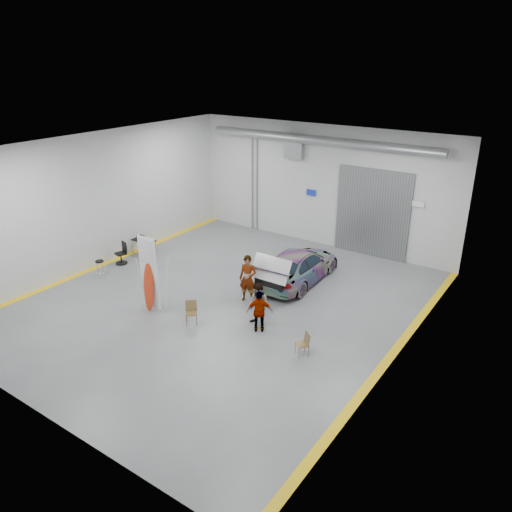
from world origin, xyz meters
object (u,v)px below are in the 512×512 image
Objects in this scene: sedan_car at (299,266)px; person_b at (258,305)px; office_chair at (122,254)px; folding_chair_far at (302,348)px; person_c at (260,312)px; person_a at (248,279)px; folding_chair_near at (192,317)px; work_table at (143,240)px; surfboard_display at (149,280)px; shop_stool at (100,269)px.

sedan_car is 2.93× the size of person_b.
folding_chair_far is at bearing 6.78° from office_chair.
person_b reaches higher than person_c.
person_c reaches higher than office_chair.
person_a is at bearing 72.56° from sedan_car.
sedan_car is 3.12× the size of person_c.
folding_chair_near is 0.84× the size of office_chair.
person_b is 1.92× the size of folding_chair_near.
office_chair reaches higher than folding_chair_far.
person_c reaches higher than sedan_car.
work_table is (-7.03, 1.12, -0.21)m from person_a.
person_b is at bearing 9.22° from office_chair.
office_chair is at bearing 150.45° from surfboard_display.
shop_stool is at bearing 166.90° from surfboard_display.
surfboard_display is 3.89× the size of folding_chair_far.
person_a is 6.89m from shop_stool.
person_b reaches higher than work_table.
office_chair is (-8.44, 1.13, -0.38)m from person_b.
surfboard_display is at bearing -40.98° from work_table.
sedan_car reaches higher than folding_chair_near.
shop_stool is 1.60m from office_chair.
person_c is 1.92× the size of folding_chair_far.
person_a reaches higher than shop_stool.
person_a reaches higher than work_table.
person_a is 2.21× the size of folding_chair_near.
sedan_car is 1.54× the size of surfboard_display.
surfboard_display reaches higher than folding_chair_far.
person_b is at bearing -159.92° from folding_chair_far.
person_a is 2.40m from person_c.
surfboard_display is 3.64× the size of folding_chair_near.
person_c is at bearing -18.00° from folding_chair_near.
surfboard_display reaches higher than person_b.
surfboard_display is at bearing -12.91° from shop_stool.
person_c is 2.07× the size of shop_stool.
folding_chair_far is at bearing 133.73° from person_c.
office_chair is (-7.72, -2.98, -0.25)m from sedan_car.
shop_stool is 0.63× the size of work_table.
person_a is at bearing -77.72° from person_c.
surfboard_display is at bearing -12.49° from office_chair.
person_b is 1.06× the size of person_c.
shop_stool is (-8.07, -0.42, -0.45)m from person_b.
person_a is 1.60× the size of work_table.
person_c reaches higher than shop_stool.
person_b is 8.53m from office_chair.
office_chair is (-6.99, -0.26, -0.50)m from person_a.
person_a is 3.78m from surfboard_display.
sedan_car is at bearing 37.96° from office_chair.
work_table is (-4.44, 3.86, -0.53)m from surfboard_display.
folding_chair_near is (1.98, 0.08, -1.00)m from surfboard_display.
person_c is (0.25, -0.30, -0.05)m from person_b.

